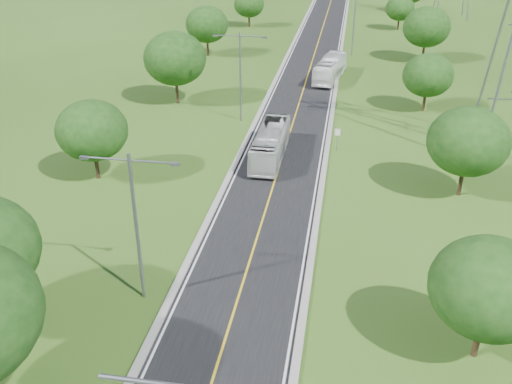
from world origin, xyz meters
The scene contains 19 objects.
ground centered at (0.00, 60.00, 0.00)m, with size 260.00×260.00×0.00m, color #2A4814.
road centered at (0.00, 66.00, 0.03)m, with size 8.00×150.00×0.06m, color black.
curb_left centered at (-4.25, 66.00, 0.11)m, with size 0.50×150.00×0.22m, color gray.
curb_right centered at (4.25, 66.00, 0.11)m, with size 0.50×150.00×0.22m, color gray.
speed_limit_sign centered at (5.20, 37.98, 1.60)m, with size 0.55×0.09×2.40m.
streetlight_near_left centered at (-6.00, 12.00, 5.94)m, with size 5.90×0.25×10.00m.
streetlight_mid_left centered at (-6.00, 45.00, 5.94)m, with size 5.90×0.25×10.00m.
streetlight_far_right centered at (6.00, 78.00, 5.94)m, with size 5.90×0.25×10.00m.
tree_lb centered at (-16.00, 28.00, 4.64)m, with size 6.30×6.30×7.33m.
tree_lc centered at (-15.00, 50.00, 5.58)m, with size 7.56×7.56×8.79m.
tree_ld centered at (-17.00, 74.00, 4.95)m, with size 6.72×6.72×7.82m.
tree_le centered at (-14.50, 98.00, 4.33)m, with size 5.88×5.88×6.84m.
tree_ra centered at (14.00, 10.00, 4.64)m, with size 6.30×6.30×7.33m.
tree_rb centered at (16.00, 30.00, 4.95)m, with size 6.72×6.72×7.82m.
tree_rc centered at (15.00, 52.00, 4.33)m, with size 5.88×5.88×6.84m.
tree_rd centered at (17.00, 76.00, 5.27)m, with size 7.14×7.14×8.30m.
tree_re centered at (14.50, 100.00, 4.02)m, with size 5.46×5.46×6.35m.
bus_outbound centered at (3.20, 63.36, 1.60)m, with size 2.59×11.09×3.09m, color white.
bus_inbound centered at (-1.13, 35.03, 1.57)m, with size 2.54×10.87×3.03m, color silver.
Camera 1 is at (5.95, -15.83, 22.77)m, focal length 40.00 mm.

